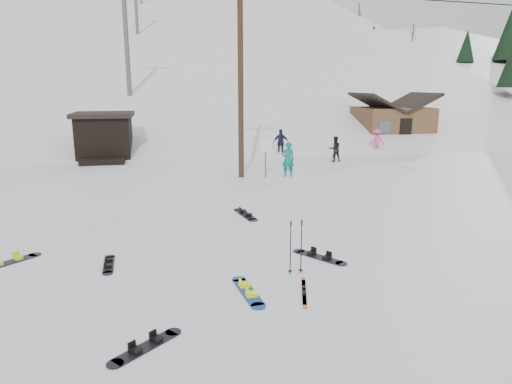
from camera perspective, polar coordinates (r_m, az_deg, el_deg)
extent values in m
plane|color=white|center=(8.59, 0.80, -17.10)|extent=(200.00, 200.00, 0.00)
cube|color=white|center=(64.37, -9.68, -1.59)|extent=(60.00, 85.24, 65.97)
cube|color=white|center=(71.26, 22.63, -0.17)|extent=(45.66, 93.98, 54.59)
cylinder|color=#3A2819|center=(21.54, -1.94, 13.71)|extent=(0.26, 0.26, 9.00)
cylinder|color=#595B60|center=(21.63, 1.20, 4.14)|extent=(0.07, 0.07, 1.80)
cube|color=white|center=(21.50, 1.23, 5.83)|extent=(0.50, 0.04, 0.60)
cube|color=black|center=(28.61, -18.37, 6.42)|extent=(3.00, 3.00, 2.50)
cube|color=black|center=(28.50, -18.57, 9.16)|extent=(3.40, 3.40, 0.25)
cube|color=black|center=(26.99, -18.63, 3.66)|extent=(2.40, 1.20, 0.30)
cylinder|color=#595B60|center=(37.43, -15.86, 17.28)|extent=(0.36, 0.36, 8.00)
cylinder|color=#595B60|center=(58.05, -14.81, 22.22)|extent=(0.36, 0.36, 8.00)
cube|color=brown|center=(35.49, 16.61, 7.92)|extent=(5.00, 4.00, 2.70)
cube|color=black|center=(34.78, 14.79, 10.74)|extent=(2.69, 4.40, 1.43)
cube|color=black|center=(36.04, 18.72, 10.56)|extent=(2.69, 4.40, 1.43)
cube|color=black|center=(33.75, 18.18, 7.13)|extent=(0.90, 0.06, 1.90)
cube|color=navy|center=(10.00, -1.02, -12.39)|extent=(0.48, 1.38, 0.03)
cylinder|color=navy|center=(10.58, -2.17, -10.87)|extent=(0.31, 0.31, 0.03)
cylinder|color=navy|center=(9.42, 0.29, -14.08)|extent=(0.31, 0.31, 0.03)
cube|color=#F4FF0D|center=(10.18, -1.45, -11.52)|extent=(0.24, 0.19, 0.09)
cube|color=#F4FF0D|center=(9.76, -0.57, -12.67)|extent=(0.24, 0.19, 0.09)
cube|color=#CB4714|center=(9.99, 6.04, -12.50)|extent=(0.46, 1.33, 0.02)
cube|color=black|center=(9.98, 6.04, -12.30)|extent=(0.13, 0.26, 0.06)
cube|color=#CB4714|center=(10.12, 6.02, -12.15)|extent=(0.46, 1.33, 0.02)
cube|color=black|center=(10.10, 6.02, -11.96)|extent=(0.13, 0.26, 0.06)
cylinder|color=black|center=(10.72, 4.33, -7.03)|extent=(0.03, 0.03, 1.26)
cylinder|color=black|center=(10.93, 4.28, -9.81)|extent=(0.09, 0.09, 0.01)
cylinder|color=black|center=(10.53, 4.39, -3.93)|extent=(0.04, 0.04, 0.12)
cylinder|color=black|center=(10.79, 5.68, -6.92)|extent=(0.03, 0.03, 1.26)
cylinder|color=black|center=(11.00, 5.61, -9.68)|extent=(0.09, 0.09, 0.01)
cylinder|color=black|center=(10.60, 5.75, -3.84)|extent=(0.04, 0.04, 0.12)
cube|color=black|center=(8.36, -13.60, -18.33)|extent=(1.11, 1.00, 0.02)
cylinder|color=black|center=(8.69, -10.31, -16.86)|extent=(0.28, 0.28, 0.02)
cylinder|color=black|center=(8.07, -17.22, -19.84)|extent=(0.28, 0.28, 0.02)
cube|color=black|center=(8.45, -12.40, -17.49)|extent=(0.24, 0.25, 0.08)
cube|color=black|center=(8.23, -14.89, -18.56)|extent=(0.24, 0.25, 0.08)
cube|color=black|center=(11.96, -17.93, -8.63)|extent=(0.31, 1.10, 0.02)
cylinder|color=black|center=(12.47, -17.80, -7.72)|extent=(0.25, 0.25, 0.02)
cylinder|color=black|center=(11.46, -18.07, -9.63)|extent=(0.25, 0.25, 0.02)
cube|color=black|center=(12.12, -17.90, -8.09)|extent=(0.19, 0.14, 0.07)
cube|color=black|center=(11.76, -18.00, -8.77)|extent=(0.19, 0.14, 0.07)
cube|color=black|center=(13.06, -28.54, -7.77)|extent=(1.21, 1.12, 0.03)
cylinder|color=black|center=(13.32, -25.91, -7.08)|extent=(0.31, 0.31, 0.03)
cube|color=#97E71B|center=(13.13, -27.61, -7.28)|extent=(0.27, 0.27, 0.09)
cube|color=black|center=(11.96, 7.91, -8.07)|extent=(1.03, 1.22, 0.03)
cylinder|color=black|center=(11.64, 10.61, -8.79)|extent=(0.30, 0.30, 0.03)
cylinder|color=black|center=(12.31, 5.37, -7.38)|extent=(0.30, 0.30, 0.03)
cube|color=black|center=(11.82, 8.88, -8.07)|extent=(0.27, 0.26, 0.09)
cube|color=black|center=(12.06, 6.98, -7.57)|extent=(0.27, 0.26, 0.09)
cube|color=black|center=(15.58, -1.35, -2.85)|extent=(0.59, 1.42, 0.03)
cylinder|color=black|center=(16.19, -2.26, -2.22)|extent=(0.32, 0.32, 0.03)
cylinder|color=black|center=(14.96, -0.36, -3.52)|extent=(0.32, 0.32, 0.03)
cube|color=black|center=(15.78, -1.69, -2.41)|extent=(0.26, 0.21, 0.09)
cube|color=black|center=(15.34, -1.00, -2.87)|extent=(0.26, 0.21, 0.09)
imported|color=#0A6C62|center=(21.99, 4.02, 4.08)|extent=(0.64, 0.45, 1.67)
imported|color=black|center=(26.70, 9.82, 5.32)|extent=(0.71, 0.55, 1.45)
imported|color=#D24A81|center=(30.62, 14.85, 6.17)|extent=(1.10, 0.77, 1.55)
imported|color=#19173A|center=(28.32, 3.13, 6.17)|extent=(1.03, 0.53, 1.68)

